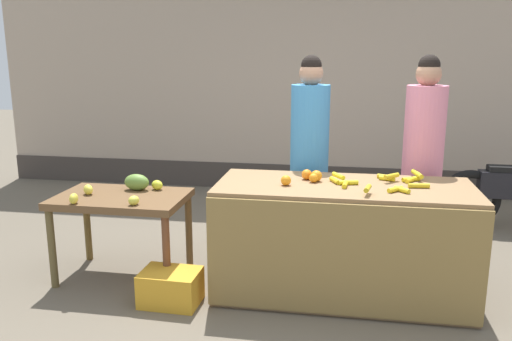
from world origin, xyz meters
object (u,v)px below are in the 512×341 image
Objects in this scene: produce_sack at (235,220)px; vendor_woman_blue_shirt at (309,160)px; vendor_woman_pink_shirt at (422,164)px; produce_crate at (171,287)px.

vendor_woman_blue_shirt is at bearing -15.54° from produce_sack.
vendor_woman_pink_shirt is at bearing -6.84° from produce_sack.
vendor_woman_pink_shirt reaches higher than produce_crate.
vendor_woman_blue_shirt is at bearing 179.88° from vendor_woman_pink_shirt.
vendor_woman_blue_shirt is 1.00× the size of vendor_woman_pink_shirt.
produce_sack is (0.24, 1.26, 0.14)m from produce_crate.
produce_sack is at bearing 79.34° from produce_crate.
vendor_woman_pink_shirt is 3.47× the size of produce_sack.
vendor_woman_pink_shirt is 1.83m from produce_sack.
vendor_woman_blue_shirt is 1.64m from produce_crate.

